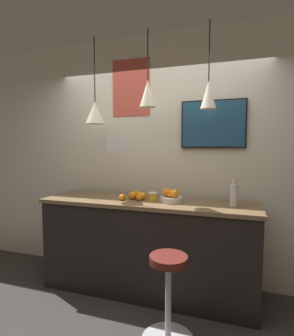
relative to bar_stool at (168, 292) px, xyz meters
The scene contains 14 objects.
ground_plane 0.58m from the bar_stool, behind, with size 14.00×14.00×0.00m, color #33302D.
back_wall 1.54m from the bar_stool, 110.22° to the left, with size 8.00×0.06×2.90m.
service_counter 0.77m from the bar_stool, 121.00° to the left, with size 2.30×0.61×1.01m.
bar_stool is the anchor object (origin of this frame).
fruit_bowl 0.93m from the bar_stool, 101.46° to the left, with size 0.23×0.23×0.14m.
orange_pile 1.07m from the bar_stool, 127.32° to the left, with size 0.27×0.25×0.09m.
juice_bottle 1.08m from the bar_stool, 53.64° to the left, with size 0.08×0.08×0.27m.
spread_jar 0.98m from the bar_stool, 116.76° to the left, with size 0.10×0.10×0.09m.
pendant_lamp_left 1.98m from the bar_stool, 146.08° to the left, with size 0.22×0.22×0.96m.
pendant_lamp_middle 1.90m from the bar_stool, 120.07° to the left, with size 0.17×0.17×0.80m.
pendant_lamp_right 1.82m from the bar_stool, 71.78° to the left, with size 0.16×0.16×0.84m.
mounted_tv 1.76m from the bar_stool, 76.21° to the left, with size 0.70×0.04×0.52m.
hanging_menu_board 1.42m from the bar_stool, 145.45° to the left, with size 0.24×0.01×0.17m.
wall_poster 2.27m from the bar_stool, 124.95° to the left, with size 0.48×0.01×0.68m.
Camera 1 is at (0.86, -1.91, 1.59)m, focal length 28.00 mm.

